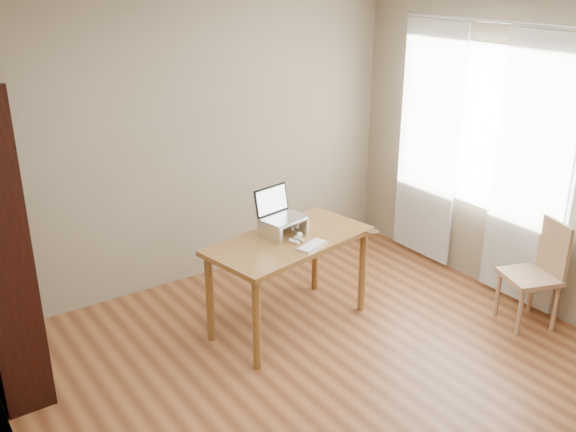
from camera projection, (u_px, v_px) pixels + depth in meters
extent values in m
cube|color=#5C2F18|center=(361.00, 398.00, 4.30)|extent=(4.00, 4.50, 0.02)
cube|color=#7B7153|center=(196.00, 138.00, 5.54)|extent=(4.00, 0.02, 2.60)
cube|color=#7B7153|center=(18.00, 316.00, 2.75)|extent=(0.02, 4.50, 2.60)
cube|color=#7B7153|center=(569.00, 161.00, 4.88)|extent=(0.02, 4.50, 2.60)
cube|color=white|center=(483.00, 128.00, 5.44)|extent=(0.01, 1.80, 1.40)
cube|color=black|center=(7.00, 265.00, 3.78)|extent=(0.30, 0.04, 2.10)
cube|color=black|center=(16.00, 374.00, 4.49)|extent=(0.30, 0.84, 0.02)
cube|color=black|center=(17.00, 352.00, 4.44)|extent=(0.20, 0.78, 0.28)
cube|color=black|center=(9.00, 332.00, 4.36)|extent=(0.30, 0.84, 0.03)
cube|color=black|center=(9.00, 309.00, 4.31)|extent=(0.20, 0.78, 0.28)
cube|color=black|center=(0.00, 288.00, 4.24)|extent=(0.30, 0.84, 0.02)
cube|color=black|center=(1.00, 263.00, 4.19)|extent=(0.20, 0.78, 0.28)
cube|color=white|center=(531.00, 174.00, 5.08)|extent=(0.03, 0.70, 2.20)
cube|color=white|center=(428.00, 144.00, 5.92)|extent=(0.03, 0.70, 2.20)
cylinder|color=silver|center=(491.00, 21.00, 5.08)|extent=(0.03, 1.90, 0.03)
cube|color=brown|center=(289.00, 241.00, 4.89)|extent=(1.38, 0.86, 0.04)
cylinder|color=brown|center=(207.00, 292.00, 4.92)|extent=(0.06, 0.06, 0.71)
cylinder|color=brown|center=(327.00, 255.00, 5.54)|extent=(0.06, 0.06, 0.71)
cylinder|color=brown|center=(243.00, 321.00, 4.52)|extent=(0.06, 0.06, 0.71)
cylinder|color=brown|center=(368.00, 278.00, 5.14)|extent=(0.06, 0.06, 0.71)
cube|color=silver|center=(268.00, 232.00, 4.85)|extent=(0.03, 0.25, 0.12)
cube|color=silver|center=(299.00, 224.00, 5.00)|extent=(0.03, 0.25, 0.12)
cube|color=silver|center=(283.00, 220.00, 4.90)|extent=(0.32, 0.25, 0.01)
cube|color=silver|center=(283.00, 218.00, 4.90)|extent=(0.36, 0.28, 0.02)
cube|color=black|center=(274.00, 199.00, 4.95)|extent=(0.33, 0.10, 0.21)
cube|color=white|center=(274.00, 200.00, 4.95)|extent=(0.30, 0.09, 0.18)
cube|color=silver|center=(312.00, 246.00, 4.74)|extent=(0.28, 0.19, 0.02)
cube|color=white|center=(312.00, 245.00, 4.74)|extent=(0.26, 0.17, 0.00)
cylinder|color=#50311B|center=(373.00, 231.00, 5.01)|extent=(0.10, 0.10, 0.01)
ellipsoid|color=#453D36|center=(278.00, 227.00, 4.93)|extent=(0.16, 0.36, 0.12)
ellipsoid|color=#453D36|center=(270.00, 223.00, 5.02)|extent=(0.14, 0.15, 0.11)
ellipsoid|color=#453D36|center=(292.00, 233.00, 4.78)|extent=(0.09, 0.09, 0.09)
ellipsoid|color=white|center=(289.00, 235.00, 4.82)|extent=(0.09, 0.09, 0.08)
sphere|color=white|center=(295.00, 236.00, 4.76)|extent=(0.04, 0.04, 0.04)
cone|color=#453D36|center=(289.00, 229.00, 4.75)|extent=(0.03, 0.04, 0.04)
cone|color=#453D36|center=(295.00, 227.00, 4.78)|extent=(0.03, 0.04, 0.04)
cylinder|color=white|center=(290.00, 243.00, 4.78)|extent=(0.03, 0.09, 0.03)
cylinder|color=white|center=(296.00, 241.00, 4.81)|extent=(0.03, 0.09, 0.03)
cylinder|color=#453D36|center=(278.00, 225.00, 5.10)|extent=(0.13, 0.19, 0.03)
cube|color=tan|center=(529.00, 277.00, 5.03)|extent=(0.49, 0.49, 0.04)
cylinder|color=tan|center=(531.00, 314.00, 4.90)|extent=(0.04, 0.04, 0.41)
cylinder|color=tan|center=(555.00, 302.00, 5.07)|extent=(0.04, 0.04, 0.41)
cylinder|color=tan|center=(497.00, 298.00, 5.14)|extent=(0.04, 0.04, 0.41)
cylinder|color=tan|center=(522.00, 287.00, 5.31)|extent=(0.04, 0.04, 0.41)
cube|color=tan|center=(547.00, 245.00, 5.04)|extent=(0.16, 0.35, 0.46)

